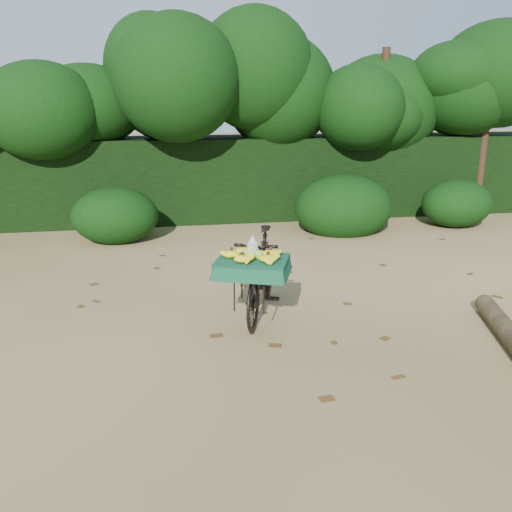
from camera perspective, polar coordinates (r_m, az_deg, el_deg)
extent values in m
plane|color=tan|center=(6.90, 9.00, -6.22)|extent=(80.00, 80.00, 0.00)
imported|color=black|center=(6.66, 0.54, -1.89)|extent=(1.10, 1.85, 1.08)
cube|color=black|center=(6.00, -0.39, -0.51)|extent=(0.53, 0.58, 0.03)
cube|color=#134A35|center=(5.99, -0.39, -0.35)|extent=(0.95, 0.87, 0.01)
ellipsoid|color=#88AD2A|center=(5.96, 0.32, 0.13)|extent=(0.10, 0.08, 0.11)
ellipsoid|color=#88AD2A|center=(6.04, -0.28, 0.33)|extent=(0.10, 0.08, 0.11)
ellipsoid|color=#88AD2A|center=(5.99, -1.10, 0.20)|extent=(0.10, 0.08, 0.11)
ellipsoid|color=#88AD2A|center=(5.91, -0.50, 0.00)|extent=(0.10, 0.08, 0.11)
cylinder|color=#EAE5C6|center=(5.97, -0.37, 0.66)|extent=(0.12, 0.12, 0.16)
cube|color=black|center=(12.61, -0.30, 8.37)|extent=(26.00, 1.80, 1.80)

